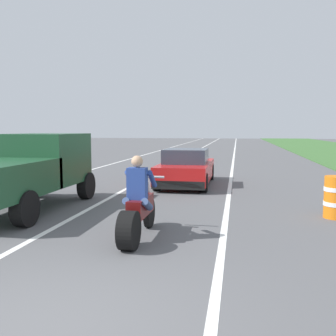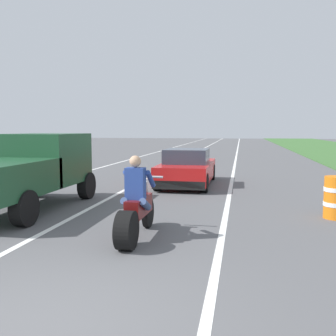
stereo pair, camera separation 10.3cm
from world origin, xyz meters
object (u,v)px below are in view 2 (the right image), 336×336
at_px(sports_car_red, 187,168).
at_px(construction_barrel_nearest, 336,197).
at_px(motorcycle_with_rider, 136,209).
at_px(pickup_truck_left_lane_dark_green, 28,168).

height_order(sports_car_red, construction_barrel_nearest, sports_car_red).
bearing_deg(motorcycle_with_rider, construction_barrel_nearest, 31.66).
distance_m(pickup_truck_left_lane_dark_green, construction_barrel_nearest, 7.74).
distance_m(motorcycle_with_rider, pickup_truck_left_lane_dark_green, 4.14).
relative_size(motorcycle_with_rider, construction_barrel_nearest, 2.21).
relative_size(sports_car_red, pickup_truck_left_lane_dark_green, 0.90).
bearing_deg(sports_car_red, motorcycle_with_rider, -89.72).
bearing_deg(construction_barrel_nearest, sports_car_red, 132.48).
relative_size(motorcycle_with_rider, sports_car_red, 0.51).
distance_m(sports_car_red, pickup_truck_left_lane_dark_green, 6.17).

